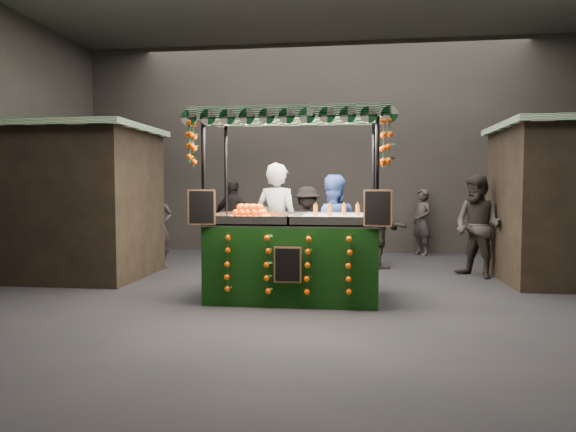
# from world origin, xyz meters

# --- Properties ---
(ground) EXTENTS (12.00, 12.00, 0.00)m
(ground) POSITION_xyz_m (0.00, 0.00, 0.00)
(ground) COLOR black
(ground) RESTS_ON ground
(market_hall) EXTENTS (12.10, 10.10, 5.05)m
(market_hall) POSITION_xyz_m (0.00, 0.00, 3.38)
(market_hall) COLOR black
(market_hall) RESTS_ON ground
(neighbour_stall_left) EXTENTS (3.00, 2.20, 2.60)m
(neighbour_stall_left) POSITION_xyz_m (-4.40, 1.00, 1.31)
(neighbour_stall_left) COLOR black
(neighbour_stall_left) RESTS_ON ground
(juice_stall) EXTENTS (2.65, 1.56, 2.57)m
(juice_stall) POSITION_xyz_m (-0.25, -0.30, 0.80)
(juice_stall) COLOR black
(juice_stall) RESTS_ON ground
(vendor_grey) EXTENTS (0.81, 0.65, 1.93)m
(vendor_grey) POSITION_xyz_m (-0.62, 0.55, 0.96)
(vendor_grey) COLOR slate
(vendor_grey) RESTS_ON ground
(vendor_blue) EXTENTS (0.94, 0.78, 1.75)m
(vendor_blue) POSITION_xyz_m (0.23, 0.71, 0.87)
(vendor_blue) COLOR #2B418B
(vendor_blue) RESTS_ON ground
(shopper_0) EXTENTS (0.68, 0.61, 1.56)m
(shopper_0) POSITION_xyz_m (-3.20, 2.16, 0.78)
(shopper_0) COLOR black
(shopper_0) RESTS_ON ground
(shopper_1) EXTENTS (1.07, 1.09, 1.77)m
(shopper_1) POSITION_xyz_m (2.69, 1.80, 0.89)
(shopper_1) COLOR black
(shopper_1) RESTS_ON ground
(shopper_2) EXTENTS (1.08, 0.66, 1.71)m
(shopper_2) POSITION_xyz_m (-2.12, 3.94, 0.86)
(shopper_2) COLOR black
(shopper_2) RESTS_ON ground
(shopper_3) EXTENTS (1.17, 1.00, 1.57)m
(shopper_3) POSITION_xyz_m (-0.39, 3.22, 0.78)
(shopper_3) COLOR black
(shopper_3) RESTS_ON ground
(shopper_4) EXTENTS (0.97, 0.93, 1.68)m
(shopper_4) POSITION_xyz_m (-4.24, 2.23, 0.84)
(shopper_4) COLOR #272420
(shopper_4) RESTS_ON ground
(shopper_5) EXTENTS (1.13, 1.48, 1.56)m
(shopper_5) POSITION_xyz_m (1.01, 2.67, 0.78)
(shopper_5) COLOR black
(shopper_5) RESTS_ON ground
(shopper_6) EXTENTS (0.59, 0.66, 1.52)m
(shopper_6) POSITION_xyz_m (2.12, 4.60, 0.76)
(shopper_6) COLOR #2E2825
(shopper_6) RESTS_ON ground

